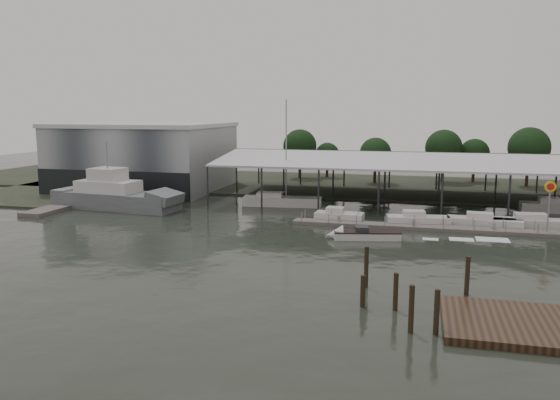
% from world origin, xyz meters
% --- Properties ---
extents(ground, '(200.00, 200.00, 0.00)m').
position_xyz_m(ground, '(0.00, 0.00, 0.00)').
color(ground, '#242A22').
rests_on(ground, ground).
extents(land_strip_far, '(140.00, 30.00, 0.30)m').
position_xyz_m(land_strip_far, '(0.00, 42.00, 0.10)').
color(land_strip_far, '#393F2F').
rests_on(land_strip_far, ground).
extents(land_strip_west, '(20.00, 40.00, 0.30)m').
position_xyz_m(land_strip_west, '(-40.00, 30.00, 0.10)').
color(land_strip_west, '#393F2F').
rests_on(land_strip_west, ground).
extents(storage_warehouse, '(24.50, 20.50, 10.50)m').
position_xyz_m(storage_warehouse, '(-28.00, 29.94, 5.29)').
color(storage_warehouse, '#9AA0A4').
rests_on(storage_warehouse, ground).
extents(covered_boat_shed, '(58.24, 24.00, 6.96)m').
position_xyz_m(covered_boat_shed, '(17.00, 28.00, 6.13)').
color(covered_boat_shed, silver).
rests_on(covered_boat_shed, ground).
extents(trawler_dock, '(3.00, 18.00, 0.50)m').
position_xyz_m(trawler_dock, '(-30.00, 14.00, 0.25)').
color(trawler_dock, '#635E57').
rests_on(trawler_dock, ground).
extents(floating_dock, '(28.00, 2.00, 1.40)m').
position_xyz_m(floating_dock, '(15.00, 10.00, 0.20)').
color(floating_dock, '#635E57').
rests_on(floating_dock, ground).
extents(shell_fuel_sign, '(1.10, 0.18, 5.55)m').
position_xyz_m(shell_fuel_sign, '(27.00, 9.99, 3.93)').
color(shell_fuel_sign, gray).
rests_on(shell_fuel_sign, ground).
extents(grey_trawler, '(17.75, 6.48, 8.84)m').
position_xyz_m(grey_trawler, '(-23.19, 13.08, 1.58)').
color(grey_trawler, slate).
rests_on(grey_trawler, ground).
extents(white_sailboat, '(10.53, 3.62, 14.03)m').
position_xyz_m(white_sailboat, '(-3.21, 20.24, 0.65)').
color(white_sailboat, silver).
rests_on(white_sailboat, ground).
extents(speedboat_underway, '(17.96, 5.70, 2.00)m').
position_xyz_m(speedboat_underway, '(9.00, 4.08, 0.39)').
color(speedboat_underway, silver).
rests_on(speedboat_underway, ground).
extents(moored_cruiser_0, '(5.53, 2.54, 1.70)m').
position_xyz_m(moored_cruiser_0, '(5.70, 11.87, 0.61)').
color(moored_cruiser_0, silver).
rests_on(moored_cruiser_0, ground).
extents(moored_cruiser_1, '(6.92, 3.07, 1.70)m').
position_xyz_m(moored_cruiser_1, '(14.37, 11.91, 0.61)').
color(moored_cruiser_1, silver).
rests_on(moored_cruiser_1, ground).
extents(moored_cruiser_2, '(7.84, 2.91, 1.70)m').
position_xyz_m(moored_cruiser_2, '(21.25, 12.44, 0.61)').
color(moored_cruiser_2, silver).
rests_on(moored_cruiser_2, ground).
extents(moored_cruiser_3, '(9.17, 2.91, 1.70)m').
position_xyz_m(moored_cruiser_3, '(26.44, 13.30, 0.61)').
color(moored_cruiser_3, silver).
rests_on(moored_cruiser_3, ground).
extents(mooring_pilings, '(7.14, 7.87, 3.55)m').
position_xyz_m(mooring_pilings, '(13.87, -14.51, 1.02)').
color(mooring_pilings, '#302518').
rests_on(mooring_pilings, ground).
extents(horizon_tree_line, '(70.09, 10.94, 9.83)m').
position_xyz_m(horizon_tree_line, '(22.13, 47.73, 5.61)').
color(horizon_tree_line, '#2F2115').
rests_on(horizon_tree_line, ground).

